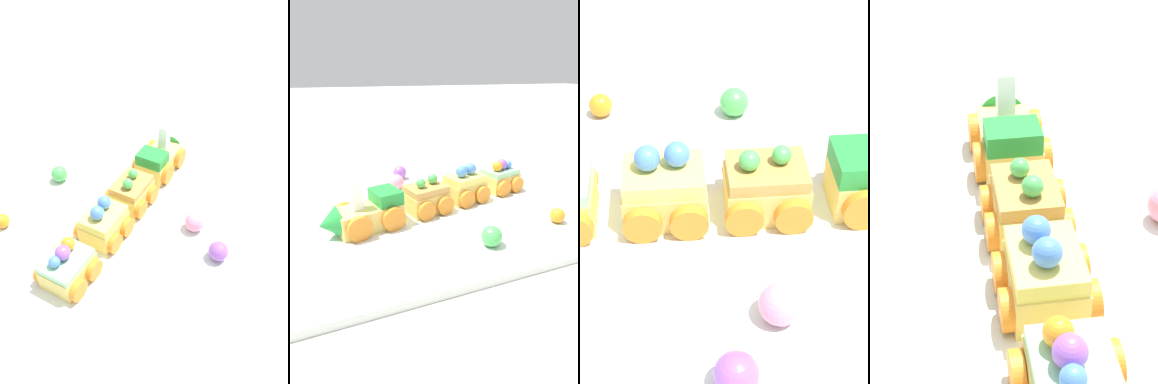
% 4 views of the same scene
% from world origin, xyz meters
% --- Properties ---
extents(ground_plane, '(10.00, 10.00, 0.00)m').
position_xyz_m(ground_plane, '(0.00, 0.00, 0.00)').
color(ground_plane, beige).
extents(display_board, '(0.74, 0.42, 0.01)m').
position_xyz_m(display_board, '(0.00, 0.00, 0.01)').
color(display_board, silver).
rests_on(display_board, ground_plane).
extents(cake_train_locomotive, '(0.13, 0.09, 0.09)m').
position_xyz_m(cake_train_locomotive, '(0.12, 0.03, 0.04)').
color(cake_train_locomotive, '#EACC66').
rests_on(cake_train_locomotive, display_board).
extents(cake_car_caramel, '(0.08, 0.08, 0.06)m').
position_xyz_m(cake_car_caramel, '(0.01, 0.01, 0.04)').
color(cake_car_caramel, '#EACC66').
rests_on(cake_car_caramel, display_board).
extents(cake_car_lemon, '(0.08, 0.08, 0.07)m').
position_xyz_m(cake_car_lemon, '(-0.07, -0.01, 0.04)').
color(cake_car_lemon, '#EACC66').
rests_on(cake_car_lemon, display_board).
extents(cake_car_mint, '(0.08, 0.08, 0.07)m').
position_xyz_m(cake_car_mint, '(-0.16, -0.03, 0.04)').
color(cake_car_mint, '#EACC66').
rests_on(cake_car_mint, display_board).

